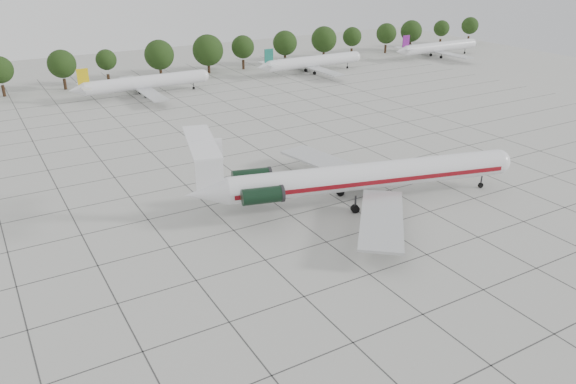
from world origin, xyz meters
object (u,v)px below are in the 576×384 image
main_airliner (353,177)px  bg_airliner_d (313,62)px  ground_crew (463,170)px  bg_airliner_e (439,47)px  bg_airliner_c (145,83)px

main_airliner → bg_airliner_d: (40.04, 72.21, -0.81)m
ground_crew → bg_airliner_e: 98.02m
ground_crew → bg_airliner_c: 75.61m
main_airliner → ground_crew: size_ratio=23.47×
main_airliner → bg_airliner_e: bearing=55.1°
main_airliner → ground_crew: (19.73, -0.50, -2.78)m
bg_airliner_c → bg_airliner_e: bearing=1.0°
bg_airliner_c → bg_airliner_d: 45.83m
ground_crew → bg_airliner_d: bearing=-103.0°
bg_airliner_d → bg_airliner_e: same height
ground_crew → bg_airliner_c: size_ratio=0.07×
main_airliner → ground_crew: 19.93m
ground_crew → bg_airliner_d: bg_airliner_d is taller
ground_crew → bg_airliner_e: bearing=-129.4°
bg_airliner_c → ground_crew: bearing=-70.3°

